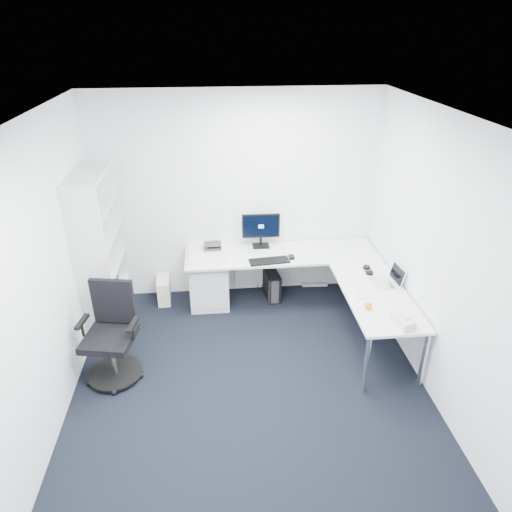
{
  "coord_description": "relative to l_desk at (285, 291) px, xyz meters",
  "views": [
    {
      "loc": [
        -0.29,
        -3.42,
        3.37
      ],
      "look_at": [
        0.15,
        1.05,
        1.05
      ],
      "focal_mm": 32.0,
      "sensor_mm": 36.0,
      "label": 1
    }
  ],
  "objects": [
    {
      "name": "ground",
      "position": [
        -0.55,
        -1.4,
        -0.36
      ],
      "size": [
        4.2,
        4.2,
        0.0
      ],
      "primitive_type": "plane",
      "color": "black"
    },
    {
      "name": "ceiling",
      "position": [
        -0.55,
        -1.4,
        2.34
      ],
      "size": [
        4.2,
        4.2,
        0.0
      ],
      "primitive_type": "plane",
      "color": "white"
    },
    {
      "name": "wall_back",
      "position": [
        -0.55,
        0.7,
        0.99
      ],
      "size": [
        3.6,
        0.02,
        2.7
      ],
      "primitive_type": "cube",
      "color": "white",
      "rests_on": "ground"
    },
    {
      "name": "wall_front",
      "position": [
        -0.55,
        -3.5,
        0.99
      ],
      "size": [
        3.6,
        0.02,
        2.7
      ],
      "primitive_type": "cube",
      "color": "white",
      "rests_on": "ground"
    },
    {
      "name": "wall_left",
      "position": [
        -2.35,
        -1.4,
        0.99
      ],
      "size": [
        0.02,
        4.2,
        2.7
      ],
      "primitive_type": "cube",
      "color": "white",
      "rests_on": "ground"
    },
    {
      "name": "wall_right",
      "position": [
        1.25,
        -1.4,
        0.99
      ],
      "size": [
        0.02,
        4.2,
        2.7
      ],
      "primitive_type": "cube",
      "color": "white",
      "rests_on": "ground"
    },
    {
      "name": "l_desk",
      "position": [
        0.0,
        0.0,
        0.0
      ],
      "size": [
        2.46,
        1.38,
        0.72
      ],
      "primitive_type": null,
      "color": "silver",
      "rests_on": "ground"
    },
    {
      "name": "drawer_pedestal",
      "position": [
        -0.95,
        0.41,
        0.02
      ],
      "size": [
        0.49,
        0.61,
        0.76
      ],
      "primitive_type": "cube",
      "color": "silver",
      "rests_on": "ground"
    },
    {
      "name": "bookshelf",
      "position": [
        -2.17,
        0.05,
        0.61
      ],
      "size": [
        0.38,
        0.97,
        1.94
      ],
      "primitive_type": null,
      "color": "silver",
      "rests_on": "ground"
    },
    {
      "name": "task_chair",
      "position": [
        -1.96,
        -0.96,
        0.17
      ],
      "size": [
        0.69,
        0.69,
        1.05
      ],
      "primitive_type": null,
      "rotation": [
        0.0,
        0.0,
        -0.19
      ],
      "color": "black",
      "rests_on": "ground"
    },
    {
      "name": "black_pc_tower",
      "position": [
        -0.11,
        0.44,
        -0.17
      ],
      "size": [
        0.22,
        0.4,
        0.37
      ],
      "primitive_type": "cube",
      "rotation": [
        0.0,
        0.0,
        0.13
      ],
      "color": "black",
      "rests_on": "ground"
    },
    {
      "name": "beige_pc_tower",
      "position": [
        -1.56,
        0.48,
        -0.19
      ],
      "size": [
        0.18,
        0.36,
        0.34
      ],
      "primitive_type": "cube",
      "rotation": [
        0.0,
        0.0,
        0.06
      ],
      "color": "beige",
      "rests_on": "ground"
    },
    {
      "name": "power_strip",
      "position": [
        0.54,
        0.67,
        -0.34
      ],
      "size": [
        0.36,
        0.08,
        0.04
      ],
      "primitive_type": "cube",
      "rotation": [
        0.0,
        0.0,
        -0.05
      ],
      "color": "silver",
      "rests_on": "ground"
    },
    {
      "name": "monitor",
      "position": [
        -0.25,
        0.55,
        0.59
      ],
      "size": [
        0.49,
        0.16,
        0.47
      ],
      "primitive_type": null,
      "rotation": [
        0.0,
        0.0,
        -0.02
      ],
      "color": "black",
      "rests_on": "l_desk"
    },
    {
      "name": "black_keyboard",
      "position": [
        -0.19,
        0.12,
        0.37
      ],
      "size": [
        0.51,
        0.22,
        0.02
      ],
      "primitive_type": "cube",
      "rotation": [
        0.0,
        0.0,
        0.1
      ],
      "color": "black",
      "rests_on": "l_desk"
    },
    {
      "name": "mouse",
      "position": [
        0.1,
        0.18,
        0.38
      ],
      "size": [
        0.07,
        0.11,
        0.03
      ],
      "primitive_type": "cube",
      "rotation": [
        0.0,
        0.0,
        0.07
      ],
      "color": "black",
      "rests_on": "l_desk"
    },
    {
      "name": "desk_phone",
      "position": [
        -0.88,
        0.5,
        0.44
      ],
      "size": [
        0.22,
        0.22,
        0.15
      ],
      "primitive_type": null,
      "rotation": [
        0.0,
        0.0,
        0.0
      ],
      "color": "#2F2F32",
      "rests_on": "l_desk"
    },
    {
      "name": "laptop",
      "position": [
        1.01,
        -0.53,
        0.47
      ],
      "size": [
        0.33,
        0.32,
        0.21
      ],
      "primitive_type": null,
      "rotation": [
        0.0,
        0.0,
        0.09
      ],
      "color": "silver",
      "rests_on": "l_desk"
    },
    {
      "name": "white_keyboard",
      "position": [
        0.72,
        -0.62,
        0.37
      ],
      "size": [
        0.15,
        0.43,
        0.01
      ],
      "primitive_type": "cube",
      "rotation": [
        0.0,
        0.0,
        -0.08
      ],
      "color": "silver",
      "rests_on": "l_desk"
    },
    {
      "name": "headphones",
      "position": [
        0.95,
        -0.23,
        0.39
      ],
      "size": [
        0.14,
        0.21,
        0.05
      ],
      "primitive_type": null,
      "rotation": [
        0.0,
        0.0,
        -0.05
      ],
      "color": "black",
      "rests_on": "l_desk"
    },
    {
      "name": "orange_fruit",
      "position": [
        0.7,
        -1.01,
        0.4
      ],
      "size": [
        0.08,
        0.08,
        0.08
      ],
      "primitive_type": "sphere",
      "color": "orange",
      "rests_on": "l_desk"
    },
    {
      "name": "tissue_box",
      "position": [
        0.95,
        -1.31,
        0.4
      ],
      "size": [
        0.19,
        0.28,
        0.09
      ],
      "primitive_type": "cube",
      "rotation": [
        0.0,
        0.0,
        0.23
      ],
      "color": "silver",
      "rests_on": "l_desk"
    }
  ]
}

